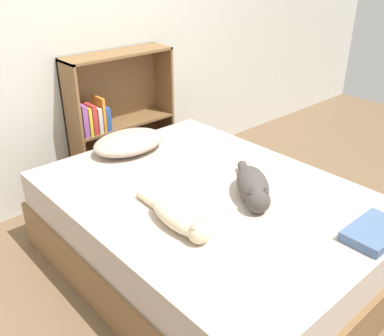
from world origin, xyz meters
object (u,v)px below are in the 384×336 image
at_px(cat_light, 179,218).
at_px(cat_dark, 253,187).
at_px(pillow, 129,142).
at_px(bed, 208,230).
at_px(bookshelf, 116,121).

height_order(cat_light, cat_dark, cat_dark).
height_order(pillow, cat_light, cat_light).
relative_size(bed, cat_light, 3.39).
bearing_deg(bed, bookshelf, 81.72).
distance_m(bed, cat_dark, 0.44).
relative_size(bed, cat_dark, 4.12).
height_order(cat_light, bookshelf, bookshelf).
height_order(bed, cat_dark, cat_dark).
bearing_deg(cat_light, bookshelf, 163.21).
relative_size(bed, pillow, 3.84).
bearing_deg(bookshelf, bed, -98.28).
bearing_deg(pillow, bookshelf, 67.17).
bearing_deg(bookshelf, cat_dark, -92.06).
bearing_deg(cat_dark, bed, -109.79).
distance_m(bed, bookshelf, 1.34).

